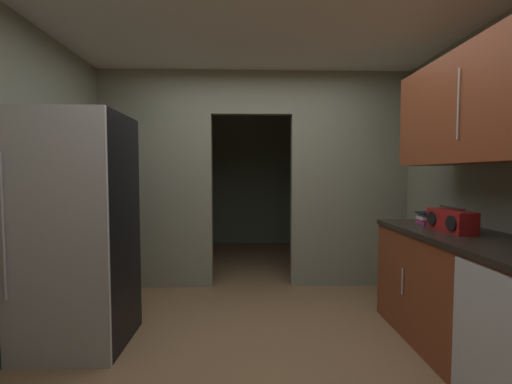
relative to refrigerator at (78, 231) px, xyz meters
name	(u,v)px	position (x,y,z in m)	size (l,w,h in m)	color
ground	(262,361)	(1.43, -0.28, -0.91)	(20.00, 20.00, 0.00)	brown
kitchen_overhead_slab	(259,25)	(1.43, 0.21, 1.68)	(4.05, 7.30, 0.06)	silver
kitchen_partition	(256,174)	(1.44, 1.37, 0.44)	(3.65, 0.12, 2.56)	gray
adjoining_room_shell	(252,178)	(1.43, 3.14, 0.37)	(3.65, 2.55, 2.56)	slate
refrigerator	(78,231)	(0.00, 0.00, 0.00)	(0.74, 0.72, 1.81)	black
lower_cabinet_run	(477,303)	(2.92, -0.41, -0.45)	(0.67, 1.92, 0.91)	brown
dishwasher	(488,349)	(2.59, -0.95, -0.48)	(0.02, 0.56, 0.85)	#B7BABC
upper_cabinet_counterside	(485,104)	(2.92, -0.41, 0.91)	(0.36, 1.73, 0.79)	brown
boombox	(451,221)	(2.89, -0.13, 0.09)	(0.16, 0.42, 0.19)	maroon
book_stack	(426,218)	(2.90, 0.25, 0.05)	(0.13, 0.17, 0.10)	#8C3893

